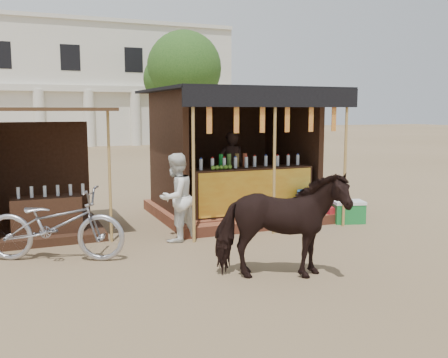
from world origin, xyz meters
TOP-DOWN VIEW (x-y plane):
  - ground at (0.00, 0.00)m, footprint 120.00×120.00m
  - main_stall at (1.00, 3.36)m, footprint 3.60×3.61m
  - secondary_stall at (-3.17, 3.24)m, footprint 2.40×2.40m
  - cow at (-0.14, -0.75)m, footprint 1.97×1.40m
  - motorbike at (-2.95, 1.38)m, footprint 2.30×1.58m
  - bystander at (-0.86, 1.78)m, footprint 0.97×0.93m
  - blue_barrel at (2.08, 2.00)m, footprint 0.64×0.64m
  - red_crate at (2.64, 2.00)m, footprint 0.48×0.42m
  - cooler at (2.90, 1.80)m, footprint 0.74×0.61m
  - background_building at (-2.00, 29.94)m, footprint 26.00×7.45m
  - tree at (5.81, 22.14)m, footprint 4.50×4.40m

SIDE VIEW (x-z plane):
  - ground at x=0.00m, z-range 0.00..0.00m
  - red_crate at x=2.64m, z-range 0.00..0.33m
  - cooler at x=2.90m, z-range 0.00..0.46m
  - blue_barrel at x=2.08m, z-range 0.00..0.70m
  - motorbike at x=-2.95m, z-range 0.00..1.14m
  - cow at x=-0.14m, z-range 0.00..1.52m
  - bystander at x=-0.86m, z-range 0.00..1.58m
  - secondary_stall at x=-3.17m, z-range -0.34..2.04m
  - main_stall at x=1.00m, z-range -0.37..2.41m
  - background_building at x=-2.00m, z-range -0.11..8.07m
  - tree at x=5.81m, z-range 1.13..8.13m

